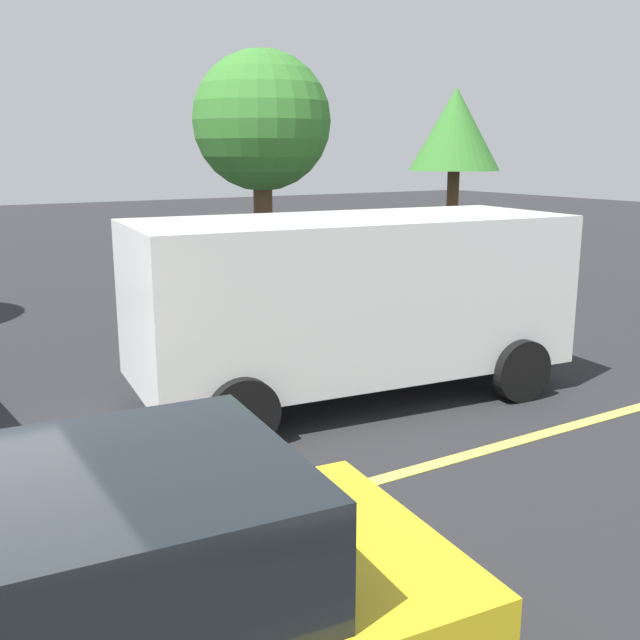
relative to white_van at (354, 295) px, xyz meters
The scene contains 5 objects.
lane_marking_centre 3.15m from the white_van, 132.09° to the right, with size 28.00×0.16×0.01m, color #E0D14C.
white_van is the anchor object (origin of this frame).
car_yellow_behind_van 5.96m from the white_van, 136.70° to the right, with size 4.06×2.24×1.56m.
tree_centre_verge 4.60m from the white_van, 78.14° to the left, with size 2.28×2.28×4.59m.
tree_right_verge 9.72m from the white_van, 41.64° to the left, with size 2.13×2.13×4.41m.
Camera 1 is at (0.06, -5.05, 2.95)m, focal length 41.32 mm.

